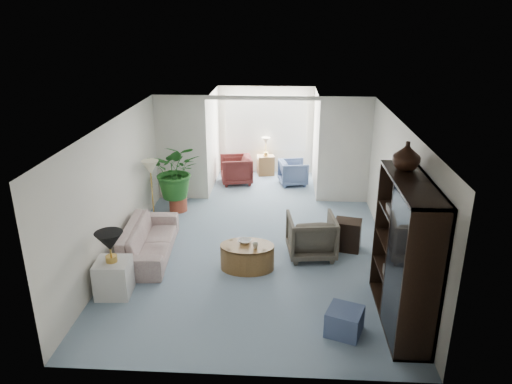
# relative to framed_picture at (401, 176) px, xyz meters

# --- Properties ---
(floor) EXTENTS (6.00, 6.00, 0.00)m
(floor) POSITION_rel_framed_picture_xyz_m (-2.46, 0.10, -1.70)
(floor) COLOR #8AA2B7
(floor) RESTS_ON ground
(sunroom_floor) EXTENTS (2.60, 2.60, 0.00)m
(sunroom_floor) POSITION_rel_framed_picture_xyz_m (-2.46, 4.20, -1.70)
(sunroom_floor) COLOR #8AA2B7
(sunroom_floor) RESTS_ON ground
(back_pier_left) EXTENTS (1.20, 0.12, 2.50)m
(back_pier_left) POSITION_rel_framed_picture_xyz_m (-4.36, 3.10, -0.45)
(back_pier_left) COLOR white
(back_pier_left) RESTS_ON ground
(back_pier_right) EXTENTS (1.20, 0.12, 2.50)m
(back_pier_right) POSITION_rel_framed_picture_xyz_m (-0.56, 3.10, -0.45)
(back_pier_right) COLOR white
(back_pier_right) RESTS_ON ground
(back_header) EXTENTS (2.60, 0.12, 0.10)m
(back_header) POSITION_rel_framed_picture_xyz_m (-2.46, 3.10, 0.75)
(back_header) COLOR white
(back_header) RESTS_ON back_pier_left
(window_pane) EXTENTS (2.20, 0.02, 1.50)m
(window_pane) POSITION_rel_framed_picture_xyz_m (-2.46, 5.28, -0.30)
(window_pane) COLOR white
(window_blinds) EXTENTS (2.20, 0.02, 1.50)m
(window_blinds) POSITION_rel_framed_picture_xyz_m (-2.46, 5.25, -0.30)
(window_blinds) COLOR white
(framed_picture) EXTENTS (0.04, 0.50, 0.40)m
(framed_picture) POSITION_rel_framed_picture_xyz_m (0.00, 0.00, 0.00)
(framed_picture) COLOR beige
(sofa) EXTENTS (0.96, 2.13, 0.61)m
(sofa) POSITION_rel_framed_picture_xyz_m (-4.42, 0.19, -1.40)
(sofa) COLOR beige
(sofa) RESTS_ON ground
(end_table) EXTENTS (0.57, 0.57, 0.58)m
(end_table) POSITION_rel_framed_picture_xyz_m (-4.62, -1.16, -1.41)
(end_table) COLOR silver
(end_table) RESTS_ON ground
(table_lamp) EXTENTS (0.44, 0.44, 0.30)m
(table_lamp) POSITION_rel_framed_picture_xyz_m (-4.62, -1.16, -0.77)
(table_lamp) COLOR black
(table_lamp) RESTS_ON end_table
(floor_lamp) EXTENTS (0.36, 0.36, 0.28)m
(floor_lamp) POSITION_rel_framed_picture_xyz_m (-4.70, 1.62, -0.45)
(floor_lamp) COLOR beige
(floor_lamp) RESTS_ON ground
(coffee_table) EXTENTS (1.21, 1.21, 0.45)m
(coffee_table) POSITION_rel_framed_picture_xyz_m (-2.56, -0.21, -1.47)
(coffee_table) COLOR brown
(coffee_table) RESTS_ON ground
(coffee_bowl) EXTENTS (0.29, 0.29, 0.06)m
(coffee_bowl) POSITION_rel_framed_picture_xyz_m (-2.61, -0.11, -1.22)
(coffee_bowl) COLOR white
(coffee_bowl) RESTS_ON coffee_table
(coffee_cup) EXTENTS (0.13, 0.13, 0.10)m
(coffee_cup) POSITION_rel_framed_picture_xyz_m (-2.41, -0.31, -1.20)
(coffee_cup) COLOR #B8B4A1
(coffee_cup) RESTS_ON coffee_table
(wingback_chair) EXTENTS (0.94, 0.96, 0.79)m
(wingback_chair) POSITION_rel_framed_picture_xyz_m (-1.42, 0.34, -1.30)
(wingback_chair) COLOR #5C5549
(wingback_chair) RESTS_ON ground
(side_table_dark) EXTENTS (0.56, 0.49, 0.58)m
(side_table_dark) POSITION_rel_framed_picture_xyz_m (-0.72, 0.64, -1.41)
(side_table_dark) COLOR black
(side_table_dark) RESTS_ON ground
(entertainment_cabinet) EXTENTS (0.52, 1.94, 2.15)m
(entertainment_cabinet) POSITION_rel_framed_picture_xyz_m (-0.23, -1.57, -0.62)
(entertainment_cabinet) COLOR black
(entertainment_cabinet) RESTS_ON ground
(cabinet_urn) EXTENTS (0.39, 0.39, 0.41)m
(cabinet_urn) POSITION_rel_framed_picture_xyz_m (-0.23, -1.07, 0.66)
(cabinet_urn) COLOR black
(cabinet_urn) RESTS_ON entertainment_cabinet
(ottoman) EXTENTS (0.60, 0.60, 0.37)m
(ottoman) POSITION_rel_framed_picture_xyz_m (-1.06, -1.96, -1.51)
(ottoman) COLOR #4A5980
(ottoman) RESTS_ON ground
(plant_pot) EXTENTS (0.40, 0.40, 0.32)m
(plant_pot) POSITION_rel_framed_picture_xyz_m (-4.33, 2.33, -1.54)
(plant_pot) COLOR #A1442E
(plant_pot) RESTS_ON ground
(house_plant) EXTENTS (1.15, 0.99, 1.27)m
(house_plant) POSITION_rel_framed_picture_xyz_m (-4.33, 2.33, -0.74)
(house_plant) COLOR #225F20
(house_plant) RESTS_ON plant_pot
(sunroom_chair_blue) EXTENTS (0.82, 0.81, 0.64)m
(sunroom_chair_blue) POSITION_rel_framed_picture_xyz_m (-1.70, 4.30, -1.38)
(sunroom_chair_blue) COLOR #4A5980
(sunroom_chair_blue) RESTS_ON ground
(sunroom_chair_maroon) EXTENTS (0.94, 0.92, 0.73)m
(sunroom_chair_maroon) POSITION_rel_framed_picture_xyz_m (-3.20, 4.30, -1.33)
(sunroom_chair_maroon) COLOR maroon
(sunroom_chair_maroon) RESTS_ON ground
(sunroom_table) EXTENTS (0.51, 0.43, 0.55)m
(sunroom_table) POSITION_rel_framed_picture_xyz_m (-2.45, 5.05, -1.43)
(sunroom_table) COLOR brown
(sunroom_table) RESTS_ON ground
(shelf_clutter) EXTENTS (0.30, 1.01, 1.06)m
(shelf_clutter) POSITION_rel_framed_picture_xyz_m (-0.28, -1.46, -0.46)
(shelf_clutter) COLOR #2D2823
(shelf_clutter) RESTS_ON entertainment_cabinet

